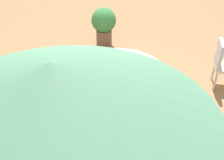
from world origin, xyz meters
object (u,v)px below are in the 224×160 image
object	(u,v)px
throw_pillow_1	(145,67)
planter	(104,24)
round_bed	(112,82)
patio_umbrella	(54,92)
throw_pillow_3	(132,55)
throw_pillow_2	(141,60)
patio_chair	(224,62)
throw_pillow_0	(148,75)

from	to	relation	value
throw_pillow_1	planter	distance (m)	2.52
planter	round_bed	bearing A→B (deg)	84.59
throw_pillow_1	patio_umbrella	world-z (taller)	patio_umbrella
throw_pillow_1	throw_pillow_3	xyz separation A→B (m)	(0.12, -0.58, -0.02)
throw_pillow_2	patio_chair	world-z (taller)	patio_chair
throw_pillow_0	throw_pillow_1	world-z (taller)	throw_pillow_1
planter	throw_pillow_3	bearing A→B (deg)	98.63
throw_pillow_1	patio_chair	bearing A→B (deg)	177.62
throw_pillow_1	planter	world-z (taller)	planter
throw_pillow_1	planter	bearing A→B (deg)	-80.74
patio_umbrella	planter	world-z (taller)	patio_umbrella
throw_pillow_1	patio_umbrella	size ratio (longest dim) A/B	0.22
throw_pillow_2	planter	world-z (taller)	planter
throw_pillow_3	planter	world-z (taller)	planter
round_bed	planter	size ratio (longest dim) A/B	2.13
round_bed	throw_pillow_2	distance (m)	0.75
throw_pillow_1	throw_pillow_2	distance (m)	0.30
round_bed	patio_umbrella	distance (m)	3.39
round_bed	throw_pillow_3	xyz separation A→B (m)	(-0.51, -0.48, 0.32)
round_bed	planter	world-z (taller)	planter
throw_pillow_0	throw_pillow_2	xyz separation A→B (m)	(-0.06, -0.61, 0.00)
round_bed	throw_pillow_0	size ratio (longest dim) A/B	4.74
round_bed	throw_pillow_2	bearing A→B (deg)	-163.26
throw_pillow_2	planter	xyz separation A→B (m)	(0.42, -2.19, 0.02)
patio_chair	patio_umbrella	xyz separation A→B (m)	(3.17, 2.58, 1.44)
throw_pillow_0	planter	distance (m)	2.82
patio_chair	patio_umbrella	distance (m)	4.34
throw_pillow_0	throw_pillow_3	distance (m)	0.90
patio_umbrella	round_bed	bearing A→B (deg)	-108.33
throw_pillow_2	planter	size ratio (longest dim) A/B	0.49
round_bed	throw_pillow_3	distance (m)	0.77
planter	throw_pillow_1	bearing A→B (deg)	99.26
round_bed	patio_umbrella	bearing A→B (deg)	71.67
throw_pillow_0	throw_pillow_3	xyz separation A→B (m)	(0.07, -0.90, -0.01)
patio_umbrella	throw_pillow_1	bearing A→B (deg)	-120.20
patio_chair	planter	world-z (taller)	planter
throw_pillow_0	planter	xyz separation A→B (m)	(0.36, -2.80, 0.02)
throw_pillow_3	patio_chair	xyz separation A→B (m)	(-1.74, 0.65, -0.00)
round_bed	throw_pillow_1	distance (m)	0.72
patio_chair	planter	size ratio (longest dim) A/B	0.95
throw_pillow_1	patio_umbrella	distance (m)	3.38
throw_pillow_0	planter	size ratio (longest dim) A/B	0.45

